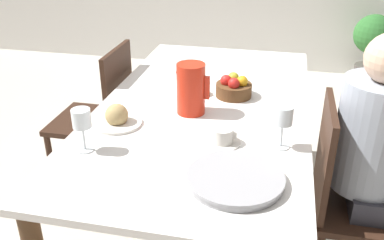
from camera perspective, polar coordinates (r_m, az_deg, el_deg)
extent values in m
plane|color=beige|center=(2.42, 1.43, -14.00)|extent=(20.00, 20.00, 0.00)
cube|color=white|center=(2.02, 1.66, 1.70)|extent=(0.97, 1.81, 0.03)
cylinder|color=#472D19|center=(3.01, -3.27, 2.66)|extent=(0.07, 0.07, 0.71)
cylinder|color=#472D19|center=(2.92, 12.95, 1.15)|extent=(0.07, 0.07, 0.71)
cylinder|color=#331E14|center=(2.24, 15.75, -12.23)|extent=(0.04, 0.04, 0.41)
cube|color=#331E14|center=(1.99, 22.11, -10.86)|extent=(0.42, 0.42, 0.03)
cube|color=#331E14|center=(1.83, 17.28, -4.50)|extent=(0.03, 0.39, 0.44)
cylinder|color=#331E14|center=(2.66, -18.21, -5.81)|extent=(0.04, 0.04, 0.41)
cylinder|color=#331E14|center=(2.94, -14.76, -2.11)|extent=(0.04, 0.04, 0.41)
cylinder|color=#331E14|center=(2.50, -10.80, -7.00)|extent=(0.04, 0.04, 0.41)
cylinder|color=#331E14|center=(2.80, -7.94, -2.95)|extent=(0.04, 0.04, 0.41)
cube|color=#331E14|center=(2.61, -13.43, -0.19)|extent=(0.42, 0.42, 0.03)
cube|color=#331E14|center=(2.44, -9.79, 4.33)|extent=(0.03, 0.39, 0.44)
cylinder|color=#9EA8B7|center=(1.84, 23.14, -1.86)|extent=(0.30, 0.30, 0.46)
cylinder|color=red|center=(1.89, -0.15, 4.19)|extent=(0.13, 0.13, 0.23)
cube|color=red|center=(1.87, 2.05, 4.32)|extent=(0.02, 0.02, 0.10)
cone|color=red|center=(1.87, -1.68, 6.92)|extent=(0.04, 0.04, 0.04)
cylinder|color=white|center=(1.70, 11.70, -3.46)|extent=(0.07, 0.07, 0.00)
cylinder|color=white|center=(1.67, 11.86, -1.96)|extent=(0.01, 0.01, 0.10)
cylinder|color=white|center=(1.63, 12.13, 0.63)|extent=(0.07, 0.07, 0.07)
cylinder|color=white|center=(1.69, -14.03, -3.83)|extent=(0.07, 0.07, 0.00)
cylinder|color=white|center=(1.67, -14.22, -2.35)|extent=(0.01, 0.01, 0.09)
cylinder|color=white|center=(1.63, -14.54, 0.21)|extent=(0.07, 0.07, 0.07)
cylinder|color=gold|center=(1.64, -14.48, -0.30)|extent=(0.06, 0.06, 0.04)
cylinder|color=silver|center=(1.69, 4.03, -2.97)|extent=(0.15, 0.15, 0.01)
cylinder|color=silver|center=(1.67, 4.06, -2.00)|extent=(0.09, 0.09, 0.06)
cube|color=silver|center=(1.67, 5.77, -2.08)|extent=(0.01, 0.01, 0.03)
cylinder|color=silver|center=(2.13, 0.36, 3.57)|extent=(0.15, 0.15, 0.01)
cylinder|color=silver|center=(2.12, 0.37, 4.38)|extent=(0.09, 0.09, 0.06)
cube|color=silver|center=(2.11, 1.70, 4.34)|extent=(0.01, 0.01, 0.03)
cylinder|color=#9E9EA3|center=(1.46, 5.78, -8.02)|extent=(0.33, 0.33, 0.02)
cylinder|color=#9E9EA3|center=(1.45, 5.81, -7.54)|extent=(0.33, 0.33, 0.01)
cylinder|color=silver|center=(1.86, -9.92, -0.39)|extent=(0.21, 0.21, 0.01)
sphere|color=tan|center=(1.84, -10.01, 0.66)|extent=(0.10, 0.10, 0.10)
cylinder|color=brown|center=(2.11, 5.59, 4.00)|extent=(0.18, 0.18, 0.06)
sphere|color=gold|center=(2.08, 6.72, 5.12)|extent=(0.06, 0.06, 0.06)
sphere|color=gold|center=(2.12, 5.53, 5.63)|extent=(0.06, 0.06, 0.06)
sphere|color=red|center=(2.09, 4.56, 5.27)|extent=(0.06, 0.06, 0.06)
sphere|color=red|center=(2.05, 5.59, 4.85)|extent=(0.06, 0.06, 0.06)
cylinder|color=#4C4742|center=(4.50, 22.16, 5.52)|extent=(0.24, 0.24, 0.21)
cylinder|color=brown|center=(4.45, 22.55, 7.66)|extent=(0.04, 0.04, 0.15)
sphere|color=#2D6B2D|center=(4.39, 23.07, 10.48)|extent=(0.37, 0.37, 0.37)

